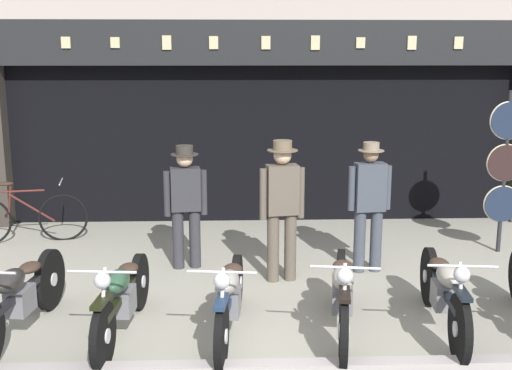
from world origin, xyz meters
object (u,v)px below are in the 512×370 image
at_px(motorcycle_center_left, 230,297).
at_px(salesman_left, 186,201).
at_px(advert_board_near, 124,107).
at_px(motorcycle_left, 122,297).
at_px(tyre_sign_pole, 505,164).
at_px(salesman_right, 369,201).
at_px(motorcycle_far_left, 19,296).
at_px(motorcycle_center_right, 444,291).
at_px(motorcycle_center, 342,294).
at_px(leaning_bicycle, 24,217).
at_px(advert_board_far, 68,109).
at_px(shopkeeper_center, 282,203).

xyz_separation_m(motorcycle_center_left, salesman_left, (-0.58, 2.10, 0.49)).
bearing_deg(advert_board_near, motorcycle_left, -81.41).
height_order(motorcycle_left, tyre_sign_pole, tyre_sign_pole).
height_order(salesman_right, advert_board_near, advert_board_near).
relative_size(salesman_right, tyre_sign_pole, 0.74).
bearing_deg(motorcycle_far_left, tyre_sign_pole, -149.88).
height_order(motorcycle_center_right, salesman_right, salesman_right).
relative_size(motorcycle_left, motorcycle_center_right, 0.98).
distance_m(motorcycle_left, salesman_left, 2.16).
height_order(tyre_sign_pole, advert_board_near, advert_board_near).
height_order(motorcycle_center, motorcycle_center_right, motorcycle_center).
bearing_deg(leaning_bicycle, advert_board_far, 150.77).
bearing_deg(tyre_sign_pole, motorcycle_center, -136.18).
bearing_deg(advert_board_far, advert_board_near, -0.01).
bearing_deg(motorcycle_center_right, salesman_left, -30.71).
distance_m(motorcycle_left, motorcycle_center, 2.19).
relative_size(motorcycle_center, leaning_bicycle, 1.10).
xyz_separation_m(motorcycle_center_right, leaning_bicycle, (-5.24, 3.29, -0.04)).
height_order(motorcycle_far_left, shopkeeper_center, shopkeeper_center).
bearing_deg(leaning_bicycle, salesman_right, 63.18).
relative_size(shopkeeper_center, advert_board_near, 1.92).
relative_size(motorcycle_left, advert_board_far, 1.86).
distance_m(tyre_sign_pole, advert_board_near, 5.95).
bearing_deg(shopkeeper_center, motorcycle_left, 32.39).
bearing_deg(motorcycle_left, advert_board_near, -76.21).
distance_m(salesman_left, advert_board_far, 3.37).
xyz_separation_m(motorcycle_center_right, salesman_left, (-2.74, 2.05, 0.48)).
relative_size(motorcycle_far_left, advert_board_near, 2.30).
relative_size(motorcycle_center_right, salesman_left, 1.25).
distance_m(shopkeeper_center, advert_board_far, 4.54).
height_order(motorcycle_center_right, shopkeeper_center, shopkeeper_center).
relative_size(shopkeeper_center, advert_board_far, 1.66).
relative_size(motorcycle_center_right, advert_board_near, 2.21).
xyz_separation_m(motorcycle_left, tyre_sign_pole, (4.90, 2.56, 0.86)).
distance_m(motorcycle_center_right, advert_board_far, 6.76).
relative_size(motorcycle_left, salesman_right, 1.17).
xyz_separation_m(motorcycle_center_right, salesman_right, (-0.39, 1.82, 0.51)).
bearing_deg(tyre_sign_pole, motorcycle_far_left, -156.57).
xyz_separation_m(motorcycle_center_right, advert_board_near, (-3.91, 4.52, 1.49)).
bearing_deg(advert_board_far, salesman_right, -31.40).
distance_m(motorcycle_center_right, salesman_left, 3.46).
bearing_deg(motorcycle_center_left, leaning_bicycle, -41.03).
height_order(motorcycle_center_left, advert_board_near, advert_board_near).
height_order(motorcycle_center_right, advert_board_near, advert_board_near).
xyz_separation_m(motorcycle_center, leaning_bicycle, (-4.21, 3.33, -0.05)).
distance_m(shopkeeper_center, leaning_bicycle, 4.16).
relative_size(motorcycle_center_left, leaning_bicycle, 1.08).
distance_m(motorcycle_center_left, advert_board_far, 5.48).
bearing_deg(motorcycle_center_left, tyre_sign_pole, -139.57).
distance_m(motorcycle_left, advert_board_near, 4.81).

